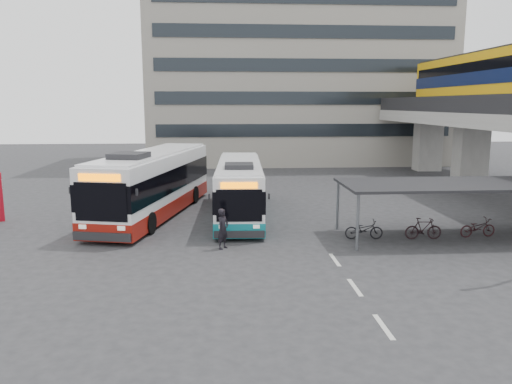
{
  "coord_description": "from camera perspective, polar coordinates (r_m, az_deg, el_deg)",
  "views": [
    {
      "loc": [
        -1.9,
        -18.62,
        6.07
      ],
      "look_at": [
        -0.32,
        4.3,
        2.0
      ],
      "focal_mm": 35.0,
      "sensor_mm": 36.0,
      "label": 1
    }
  ],
  "objects": [
    {
      "name": "ground",
      "position": [
        19.68,
        1.82,
        -7.93
      ],
      "size": [
        120.0,
        120.0,
        0.0
      ],
      "primitive_type": "plane",
      "color": "#28282B",
      "rests_on": "ground"
    },
    {
      "name": "viaduct",
      "position": [
        37.68,
        26.54,
        9.25
      ],
      "size": [
        8.0,
        32.0,
        9.68
      ],
      "color": "gray",
      "rests_on": "ground"
    },
    {
      "name": "bike_shelter",
      "position": [
        24.38,
        21.28,
        -1.12
      ],
      "size": [
        10.0,
        4.0,
        2.54
      ],
      "color": "#595B60",
      "rests_on": "ground"
    },
    {
      "name": "office_block",
      "position": [
        55.56,
        4.44,
        16.66
      ],
      "size": [
        30.0,
        15.0,
        25.0
      ],
      "primitive_type": "cube",
      "color": "gray",
      "rests_on": "ground"
    },
    {
      "name": "road_markings",
      "position": [
        17.33,
        11.24,
        -10.64
      ],
      "size": [
        0.15,
        7.6,
        0.01
      ],
      "color": "beige",
      "rests_on": "ground"
    },
    {
      "name": "bus_main",
      "position": [
        27.95,
        -11.64,
        0.93
      ],
      "size": [
        5.49,
        12.96,
        3.75
      ],
      "rotation": [
        0.0,
        0.0,
        -0.22
      ],
      "color": "white",
      "rests_on": "ground"
    },
    {
      "name": "bus_teal",
      "position": [
        27.23,
        -1.91,
        0.35
      ],
      "size": [
        2.76,
        10.92,
        3.2
      ],
      "rotation": [
        0.0,
        0.0,
        -0.04
      ],
      "color": "white",
      "rests_on": "ground"
    },
    {
      "name": "pedestrian",
      "position": [
        21.15,
        -3.79,
        -4.22
      ],
      "size": [
        0.71,
        0.76,
        1.74
      ],
      "primitive_type": "imported",
      "rotation": [
        0.0,
        0.0,
        0.93
      ],
      "color": "black",
      "rests_on": "ground"
    }
  ]
}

